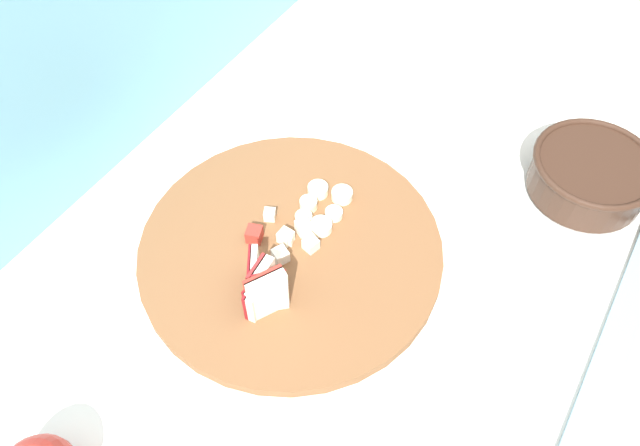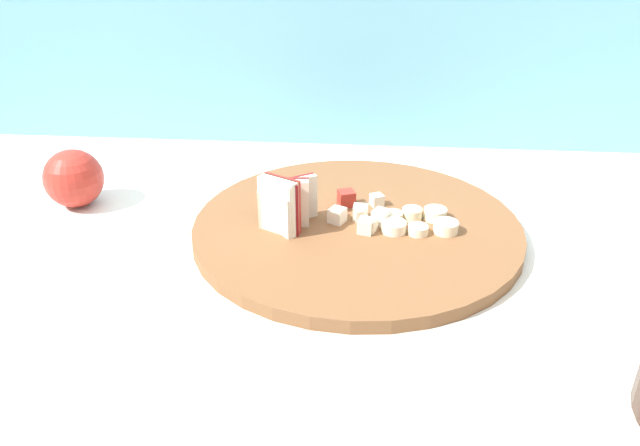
% 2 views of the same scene
% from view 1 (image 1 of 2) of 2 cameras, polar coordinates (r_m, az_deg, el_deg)
% --- Properties ---
extents(tiled_countertop, '(1.38, 0.74, 0.90)m').
position_cam_1_polar(tiled_countertop, '(1.20, -0.28, -17.09)').
color(tiled_countertop, silver).
rests_on(tiled_countertop, ground).
extents(tile_backsplash, '(2.40, 0.04, 1.25)m').
position_cam_1_polar(tile_backsplash, '(1.18, -16.56, -3.97)').
color(tile_backsplash, '#6BADC6').
rests_on(tile_backsplash, ground).
extents(cutting_board, '(0.40, 0.40, 0.02)m').
position_cam_1_polar(cutting_board, '(0.83, -2.72, -2.43)').
color(cutting_board, brown).
rests_on(cutting_board, tiled_countertop).
extents(apple_wedge_fan, '(0.07, 0.07, 0.07)m').
position_cam_1_polar(apple_wedge_fan, '(0.75, -5.27, -6.10)').
color(apple_wedge_fan, maroon).
rests_on(apple_wedge_fan, cutting_board).
extents(apple_dice_pile, '(0.08, 0.10, 0.02)m').
position_cam_1_polar(apple_dice_pile, '(0.82, -3.18, -1.30)').
color(apple_dice_pile, '#EFE5CC').
rests_on(apple_dice_pile, cutting_board).
extents(banana_slice_rows, '(0.09, 0.07, 0.01)m').
position_cam_1_polar(banana_slice_rows, '(0.85, 0.24, 1.57)').
color(banana_slice_rows, white).
rests_on(banana_slice_rows, cutting_board).
extents(ceramic_bowl, '(0.17, 0.17, 0.07)m').
position_cam_1_polar(ceramic_bowl, '(0.95, 23.64, 4.14)').
color(ceramic_bowl, '#382319').
rests_on(ceramic_bowl, tiled_countertop).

